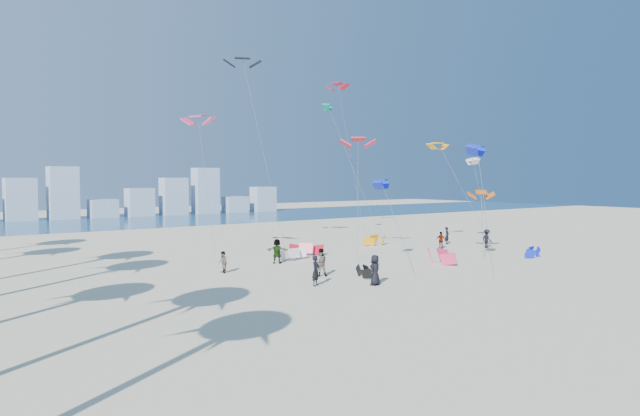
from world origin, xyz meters
TOP-DOWN VIEW (x-y plane):
  - ground at (0.00, 0.00)m, footprint 220.00×220.00m
  - ocean at (0.00, 72.00)m, footprint 220.00×220.00m
  - kitesurfer_near at (-0.89, 11.25)m, footprint 0.82×0.73m
  - kitesurfer_mid at (1.48, 13.92)m, footprint 1.16×1.10m
  - kitesurfers_far at (9.71, 17.66)m, footprint 27.60×13.16m
  - grounded_kites at (11.34, 18.03)m, footprint 19.81×15.82m
  - flying_kites at (12.52, 24.32)m, footprint 28.66×34.19m
  - distant_skyline at (-1.19, 82.00)m, footprint 85.00×3.00m

SIDE VIEW (x-z plane):
  - ground at x=0.00m, z-range 0.00..0.00m
  - ocean at x=0.00m, z-range 0.01..0.01m
  - grounded_kites at x=11.34m, z-range -0.06..0.99m
  - kitesurfers_far at x=9.71m, z-range -0.06..1.86m
  - kitesurfer_near at x=-0.89m, z-range 0.00..1.88m
  - kitesurfer_mid at x=1.48m, z-range 0.00..1.89m
  - distant_skyline at x=-1.19m, z-range -1.11..7.29m
  - flying_kites at x=12.52m, z-range 2.78..21.36m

